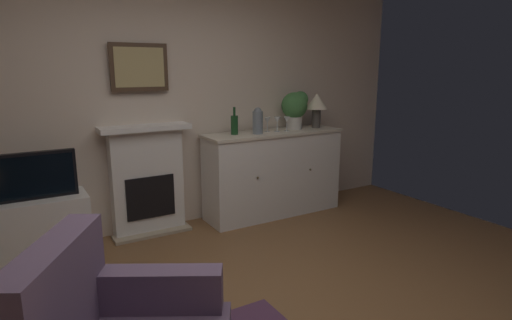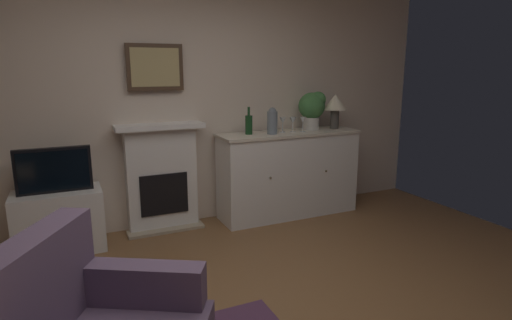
# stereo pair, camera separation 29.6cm
# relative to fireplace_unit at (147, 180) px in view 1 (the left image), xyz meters

# --- Properties ---
(wall_rear) EXTENTS (6.19, 0.06, 2.67)m
(wall_rear) POSITION_rel_fireplace_unit_xyz_m (0.16, 0.13, 0.79)
(wall_rear) COLOR beige
(wall_rear) RESTS_ON ground_plane
(fireplace_unit) EXTENTS (0.87, 0.30, 1.10)m
(fireplace_unit) POSITION_rel_fireplace_unit_xyz_m (0.00, 0.00, 0.00)
(fireplace_unit) COLOR white
(fireplace_unit) RESTS_ON ground_plane
(framed_picture) EXTENTS (0.55, 0.04, 0.45)m
(framed_picture) POSITION_rel_fireplace_unit_xyz_m (0.00, 0.05, 1.10)
(framed_picture) COLOR #473323
(sideboard_cabinet) EXTENTS (1.60, 0.49, 0.95)m
(sideboard_cabinet) POSITION_rel_fireplace_unit_xyz_m (1.39, -0.18, -0.07)
(sideboard_cabinet) COLOR white
(sideboard_cabinet) RESTS_ON ground_plane
(table_lamp) EXTENTS (0.26, 0.26, 0.40)m
(table_lamp) POSITION_rel_fireplace_unit_xyz_m (1.98, -0.18, 0.68)
(table_lamp) COLOR #4C4742
(table_lamp) RESTS_ON sideboard_cabinet
(wine_bottle) EXTENTS (0.08, 0.08, 0.29)m
(wine_bottle) POSITION_rel_fireplace_unit_xyz_m (0.91, -0.14, 0.51)
(wine_bottle) COLOR #193F1E
(wine_bottle) RESTS_ON sideboard_cabinet
(wine_glass_left) EXTENTS (0.07, 0.07, 0.16)m
(wine_glass_left) POSITION_rel_fireplace_unit_xyz_m (1.31, -0.17, 0.52)
(wine_glass_left) COLOR silver
(wine_glass_left) RESTS_ON sideboard_cabinet
(wine_glass_center) EXTENTS (0.07, 0.07, 0.16)m
(wine_glass_center) POSITION_rel_fireplace_unit_xyz_m (1.42, -0.20, 0.52)
(wine_glass_center) COLOR silver
(wine_glass_center) RESTS_ON sideboard_cabinet
(wine_glass_right) EXTENTS (0.07, 0.07, 0.16)m
(wine_glass_right) POSITION_rel_fireplace_unit_xyz_m (1.53, -0.23, 0.52)
(wine_glass_right) COLOR silver
(wine_glass_right) RESTS_ON sideboard_cabinet
(vase_decorative) EXTENTS (0.11, 0.11, 0.28)m
(vase_decorative) POSITION_rel_fireplace_unit_xyz_m (1.15, -0.23, 0.54)
(vase_decorative) COLOR slate
(vase_decorative) RESTS_ON sideboard_cabinet
(tv_cabinet) EXTENTS (0.75, 0.42, 0.56)m
(tv_cabinet) POSITION_rel_fireplace_unit_xyz_m (-0.97, -0.16, -0.27)
(tv_cabinet) COLOR white
(tv_cabinet) RESTS_ON ground_plane
(tv_set) EXTENTS (0.62, 0.07, 0.40)m
(tv_set) POSITION_rel_fireplace_unit_xyz_m (-0.97, -0.19, 0.22)
(tv_set) COLOR black
(tv_set) RESTS_ON tv_cabinet
(potted_plant_small) EXTENTS (0.30, 0.30, 0.43)m
(potted_plant_small) POSITION_rel_fireplace_unit_xyz_m (1.71, -0.13, 0.66)
(potted_plant_small) COLOR beige
(potted_plant_small) RESTS_ON sideboard_cabinet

